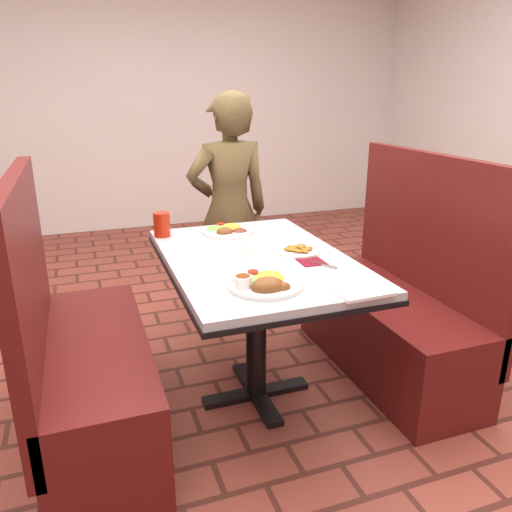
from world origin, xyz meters
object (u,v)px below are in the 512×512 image
at_px(far_dinner_plate, 227,228).
at_px(plantain_plate, 298,250).
at_px(booth_bench_left, 84,367).
at_px(diner_person, 229,211).
at_px(booth_bench_right, 395,314).
at_px(red_tumbler, 162,224).
at_px(dining_table, 256,275).
at_px(near_dinner_plate, 264,280).

bearing_deg(far_dinner_plate, plantain_plate, -63.74).
distance_m(booth_bench_left, far_dinner_plate, 0.99).
bearing_deg(diner_person, booth_bench_right, 123.59).
xyz_separation_m(booth_bench_left, plantain_plate, (1.00, -0.02, 0.43)).
xyz_separation_m(booth_bench_left, red_tumbler, (0.45, 0.47, 0.48)).
relative_size(dining_table, plantain_plate, 6.15).
bearing_deg(booth_bench_right, dining_table, 180.00).
distance_m(booth_bench_left, red_tumbler, 0.81).
relative_size(far_dinner_plate, red_tumbler, 2.11).
relative_size(plantain_plate, red_tumbler, 1.56).
bearing_deg(booth_bench_right, near_dinner_plate, -157.59).
height_order(diner_person, plantain_plate, diner_person).
bearing_deg(booth_bench_right, red_tumbler, 157.76).
bearing_deg(diner_person, booth_bench_left, 43.46).
bearing_deg(diner_person, dining_table, 79.74).
relative_size(diner_person, far_dinner_plate, 5.51).
height_order(near_dinner_plate, plantain_plate, near_dinner_plate).
height_order(booth_bench_right, near_dinner_plate, booth_bench_right).
height_order(far_dinner_plate, red_tumbler, red_tumbler).
xyz_separation_m(booth_bench_right, red_tumbler, (-1.15, 0.47, 0.48)).
bearing_deg(booth_bench_right, far_dinner_plate, 152.75).
height_order(booth_bench_left, booth_bench_right, same).
bearing_deg(near_dinner_plate, booth_bench_left, 152.05).
xyz_separation_m(far_dinner_plate, red_tumbler, (-0.34, 0.05, 0.04)).
bearing_deg(far_dinner_plate, booth_bench_right, -27.25).
height_order(dining_table, near_dinner_plate, near_dinner_plate).
relative_size(booth_bench_right, plantain_plate, 6.08).
distance_m(diner_person, far_dinner_plate, 0.54).
xyz_separation_m(booth_bench_right, diner_person, (-0.65, 0.94, 0.41)).
bearing_deg(booth_bench_left, plantain_plate, -1.23).
height_order(dining_table, booth_bench_right, booth_bench_right).
bearing_deg(booth_bench_right, diner_person, 124.72).
bearing_deg(red_tumbler, booth_bench_left, -133.48).
height_order(near_dinner_plate, far_dinner_plate, near_dinner_plate).
bearing_deg(red_tumbler, booth_bench_right, -22.24).
bearing_deg(dining_table, far_dinner_plate, 91.75).
distance_m(booth_bench_left, diner_person, 1.39).
height_order(booth_bench_left, red_tumbler, booth_bench_left).
relative_size(dining_table, booth_bench_right, 1.01).
distance_m(near_dinner_plate, red_tumbler, 0.88).
height_order(booth_bench_left, near_dinner_plate, booth_bench_left).
xyz_separation_m(dining_table, booth_bench_right, (0.80, 0.00, -0.32)).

